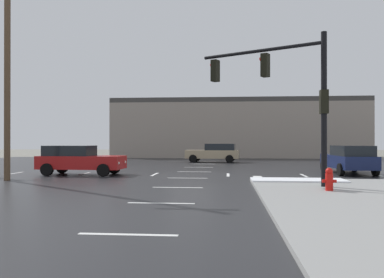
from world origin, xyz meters
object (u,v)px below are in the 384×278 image
(traffic_signal_mast, at_px, (286,86))
(fire_hydrant, at_px, (329,179))
(sedan_tan, at_px, (214,152))
(utility_pole_mid, at_px, (7,59))
(sedan_red, at_px, (79,159))
(sedan_navy, at_px, (349,159))

(traffic_signal_mast, xyz_separation_m, fire_hydrant, (1.18, -1.98, -3.53))
(sedan_tan, xyz_separation_m, utility_pole_mid, (-9.11, -16.63, 4.81))
(traffic_signal_mast, bearing_deg, utility_pole_mid, 21.45)
(sedan_red, bearing_deg, fire_hydrant, -28.79)
(sedan_navy, bearing_deg, sedan_red, 94.19)
(utility_pole_mid, bearing_deg, sedan_red, 56.76)
(utility_pole_mid, bearing_deg, sedan_tan, 61.29)
(traffic_signal_mast, distance_m, utility_pole_mid, 12.74)
(traffic_signal_mast, distance_m, sedan_tan, 18.84)
(traffic_signal_mast, bearing_deg, sedan_red, 3.38)
(traffic_signal_mast, height_order, sedan_navy, traffic_signal_mast)
(fire_hydrant, relative_size, utility_pole_mid, 0.07)
(fire_hydrant, bearing_deg, utility_pole_mid, 165.30)
(sedan_red, xyz_separation_m, utility_pole_mid, (-2.17, -3.31, 4.81))
(sedan_tan, height_order, utility_pole_mid, utility_pole_mid)
(sedan_navy, bearing_deg, utility_pole_mid, 104.01)
(traffic_signal_mast, relative_size, utility_pole_mid, 0.54)
(sedan_tan, xyz_separation_m, sedan_red, (-6.94, -13.32, 0.00))
(fire_hydrant, height_order, utility_pole_mid, utility_pole_mid)
(sedan_tan, relative_size, utility_pole_mid, 0.43)
(sedan_red, bearing_deg, sedan_tan, 64.59)
(sedan_red, bearing_deg, utility_pole_mid, -121.14)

